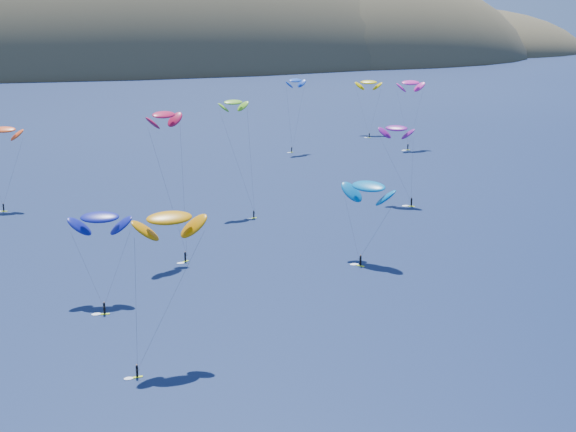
% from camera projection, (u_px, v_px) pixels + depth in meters
% --- Properties ---
extents(island, '(730.00, 300.00, 210.00)m').
position_uv_depth(island, '(144.00, 74.00, 601.03)').
color(island, '#3D3526').
rests_on(island, ground).
extents(kitesurfer_1, '(8.88, 8.73, 19.87)m').
position_uv_depth(kitesurfer_1, '(4.00, 130.00, 180.31)').
color(kitesurfer_1, '#BEE419').
rests_on(kitesurfer_1, ground).
extents(kitesurfer_2, '(11.18, 9.20, 21.49)m').
position_uv_depth(kitesurfer_2, '(169.00, 218.00, 104.18)').
color(kitesurfer_2, '#BEE419').
rests_on(kitesurfer_2, ground).
extents(kitesurfer_3, '(7.28, 12.09, 25.97)m').
position_uv_depth(kitesurfer_3, '(233.00, 103.00, 175.85)').
color(kitesurfer_3, '#BEE419').
rests_on(kitesurfer_3, ground).
extents(kitesurfer_4, '(8.08, 6.96, 23.63)m').
position_uv_depth(kitesurfer_4, '(295.00, 81.00, 244.61)').
color(kitesurfer_4, '#BEE419').
rests_on(kitesurfer_4, ground).
extents(kitesurfer_5, '(10.15, 11.45, 16.37)m').
position_uv_depth(kitesurfer_5, '(369.00, 186.00, 144.96)').
color(kitesurfer_5, '#BEE419').
rests_on(kitesurfer_5, ground).
extents(kitesurfer_6, '(8.66, 11.21, 19.34)m').
position_uv_depth(kitesurfer_6, '(396.00, 129.00, 184.95)').
color(kitesurfer_6, '#BEE419').
rests_on(kitesurfer_6, ground).
extents(kitesurfer_8, '(9.79, 8.83, 22.87)m').
position_uv_depth(kitesurfer_8, '(411.00, 83.00, 250.82)').
color(kitesurfer_8, '#BEE419').
rests_on(kitesurfer_8, ground).
extents(kitesurfer_9, '(8.49, 10.96, 28.18)m').
position_uv_depth(kitesurfer_9, '(164.00, 115.00, 144.47)').
color(kitesurfer_9, '#BEE419').
rests_on(kitesurfer_9, ground).
extents(kitesurfer_10, '(10.03, 11.49, 15.74)m').
position_uv_depth(kitesurfer_10, '(100.00, 217.00, 125.97)').
color(kitesurfer_10, '#BEE419').
rests_on(kitesurfer_10, ground).
extents(kitesurfer_11, '(9.81, 14.60, 20.06)m').
position_uv_depth(kitesurfer_11, '(369.00, 82.00, 277.26)').
color(kitesurfer_11, '#BEE419').
rests_on(kitesurfer_11, ground).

